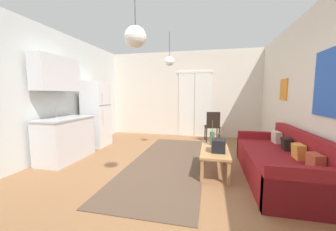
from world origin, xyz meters
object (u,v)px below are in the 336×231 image
at_px(refrigerator, 96,114).
at_px(accent_chair, 213,125).
at_px(coffee_table, 215,153).
at_px(bamboo_vase, 212,138).
at_px(couch, 281,163).
at_px(handbag, 218,145).
at_px(pendant_lamp_far, 169,61).
at_px(pendant_lamp_near, 135,37).

relative_size(refrigerator, accent_chair, 1.95).
relative_size(coffee_table, bamboo_vase, 2.07).
relative_size(coffee_table, refrigerator, 0.58).
height_order(couch, handbag, couch).
bearing_deg(accent_chair, handbag, 83.01).
bearing_deg(accent_chair, couch, 105.23).
bearing_deg(accent_chair, bamboo_vase, 80.44).
bearing_deg(refrigerator, bamboo_vase, -15.01).
distance_m(coffee_table, bamboo_vase, 0.39).
bearing_deg(pendant_lamp_far, bamboo_vase, -32.71).
height_order(handbag, pendant_lamp_far, pendant_lamp_far).
distance_m(coffee_table, pendant_lamp_far, 2.26).
distance_m(bamboo_vase, refrigerator, 3.11).
bearing_deg(refrigerator, couch, -16.61).
xyz_separation_m(bamboo_vase, pendant_lamp_near, (-0.94, -1.46, 1.51)).
height_order(couch, bamboo_vase, bamboo_vase).
bearing_deg(handbag, accent_chair, 91.70).
bearing_deg(pendant_lamp_far, couch, -26.81).
xyz_separation_m(refrigerator, accent_chair, (3.01, 1.15, -0.37)).
bearing_deg(pendant_lamp_far, handbag, -44.63).
relative_size(handbag, pendant_lamp_near, 0.38).
xyz_separation_m(coffee_table, bamboo_vase, (-0.05, 0.34, 0.19)).
height_order(coffee_table, pendant_lamp_near, pendant_lamp_near).
bearing_deg(handbag, couch, 1.36).
bearing_deg(bamboo_vase, handbag, -76.99).
relative_size(handbag, pendant_lamp_far, 0.43).
distance_m(handbag, accent_chair, 2.38).
xyz_separation_m(refrigerator, pendant_lamp_far, (2.01, -0.18, 1.26)).
distance_m(handbag, pendant_lamp_near, 2.12).
height_order(couch, coffee_table, couch).
distance_m(accent_chair, pendant_lamp_far, 2.33).
bearing_deg(pendant_lamp_near, couch, 27.41).
relative_size(accent_chair, pendant_lamp_far, 1.17).
distance_m(bamboo_vase, handbag, 0.45).
xyz_separation_m(handbag, refrigerator, (-3.09, 1.23, 0.34)).
bearing_deg(bamboo_vase, couch, -20.90).
distance_m(couch, pendant_lamp_far, 2.95).
bearing_deg(coffee_table, couch, -3.95).
height_order(bamboo_vase, pendant_lamp_near, pendant_lamp_near).
xyz_separation_m(coffee_table, pendant_lamp_far, (-1.02, 0.96, 1.76)).
height_order(couch, refrigerator, refrigerator).
relative_size(couch, handbag, 6.65).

